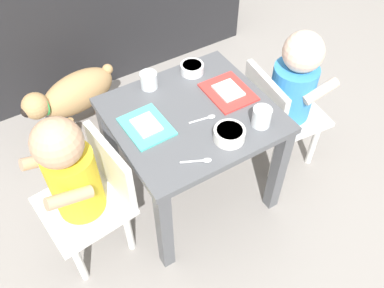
% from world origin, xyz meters
% --- Properties ---
extents(ground_plane, '(7.00, 7.00, 0.00)m').
position_xyz_m(ground_plane, '(0.00, 0.00, 0.00)').
color(ground_plane, gray).
extents(dining_table, '(0.55, 0.51, 0.47)m').
position_xyz_m(dining_table, '(0.00, 0.00, 0.38)').
color(dining_table, '#515459').
rests_on(dining_table, ground).
extents(seated_child_left, '(0.31, 0.31, 0.67)m').
position_xyz_m(seated_child_left, '(-0.44, -0.01, 0.42)').
color(seated_child_left, silver).
rests_on(seated_child_left, ground).
extents(seated_child_right, '(0.31, 0.31, 0.64)m').
position_xyz_m(seated_child_right, '(0.44, -0.03, 0.40)').
color(seated_child_right, silver).
rests_on(seated_child_right, ground).
extents(dog, '(0.45, 0.24, 0.33)m').
position_xyz_m(dog, '(-0.26, 0.59, 0.22)').
color(dog, tan).
rests_on(dog, ground).
extents(food_tray_left, '(0.15, 0.18, 0.02)m').
position_xyz_m(food_tray_left, '(-0.17, 0.02, 0.47)').
color(food_tray_left, '#4CC6BC').
rests_on(food_tray_left, dining_table).
extents(food_tray_right, '(0.15, 0.18, 0.02)m').
position_xyz_m(food_tray_right, '(0.17, 0.02, 0.47)').
color(food_tray_right, red).
rests_on(food_tray_right, dining_table).
extents(water_cup_left, '(0.06, 0.06, 0.06)m').
position_xyz_m(water_cup_left, '(-0.06, 0.20, 0.49)').
color(water_cup_left, white).
rests_on(water_cup_left, dining_table).
extents(water_cup_right, '(0.06, 0.06, 0.07)m').
position_xyz_m(water_cup_right, '(0.17, -0.17, 0.50)').
color(water_cup_right, white).
rests_on(water_cup_right, dining_table).
extents(cereal_bowl_left_side, '(0.10, 0.10, 0.04)m').
position_xyz_m(cereal_bowl_left_side, '(0.04, -0.17, 0.49)').
color(cereal_bowl_left_side, white).
rests_on(cereal_bowl_left_side, dining_table).
extents(veggie_bowl_near, '(0.09, 0.09, 0.04)m').
position_xyz_m(veggie_bowl_near, '(0.12, 0.19, 0.49)').
color(veggie_bowl_near, white).
rests_on(veggie_bowl_near, dining_table).
extents(spoon_by_left_tray, '(0.10, 0.05, 0.01)m').
position_xyz_m(spoon_by_left_tray, '(-0.09, -0.20, 0.47)').
color(spoon_by_left_tray, silver).
rests_on(spoon_by_left_tray, dining_table).
extents(spoon_by_right_tray, '(0.10, 0.03, 0.01)m').
position_xyz_m(spoon_by_right_tray, '(0.02, -0.05, 0.47)').
color(spoon_by_right_tray, silver).
rests_on(spoon_by_right_tray, dining_table).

